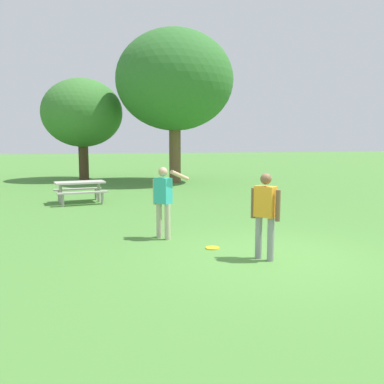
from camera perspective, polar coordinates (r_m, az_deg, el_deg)
ground_plane at (r=8.34m, az=10.46°, el=-8.71°), size 120.00×120.00×0.00m
person_thrower at (r=7.97m, az=9.89°, el=-2.48°), size 0.40×0.51×1.64m
person_catcher at (r=9.53m, az=-3.88°, el=-0.69°), size 0.83×0.51×1.64m
frisbee at (r=8.85m, az=2.79°, el=-7.57°), size 0.29×0.29×0.03m
picnic_table_near at (r=15.42m, az=-14.95°, el=0.61°), size 1.92×1.69×0.77m
tree_broad_center at (r=24.17m, az=-14.67°, el=10.29°), size 4.37×4.37×5.54m
tree_far_right at (r=22.19m, az=-2.37°, el=14.83°), size 5.99×5.99×7.78m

